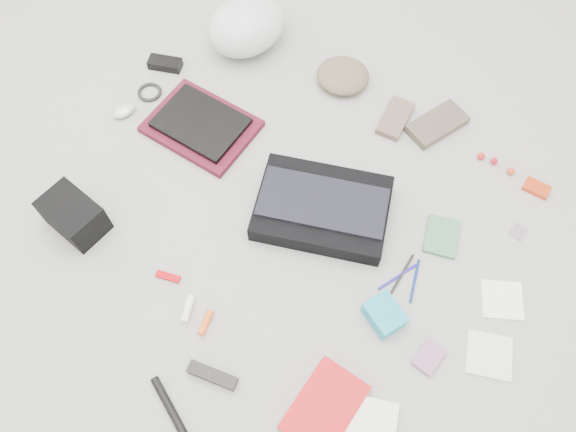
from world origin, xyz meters
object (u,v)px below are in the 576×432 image
Objects in this scene: laptop at (201,123)px; camera_bag at (74,216)px; book_red at (325,407)px; messenger_bag at (322,208)px; bike_helmet at (247,25)px; accordion_wallet at (384,315)px.

camera_bag reaches higher than laptop.
camera_bag is 0.96m from book_red.
messenger_bag reaches higher than book_red.
messenger_bag is 0.79m from bike_helmet.
book_red is at bearing -33.68° from bike_helmet.
book_red is 2.11× the size of accordion_wallet.
laptop is 1.26× the size of book_red.
bike_helmet is 1.70× the size of camera_bag.
bike_helmet is at bearing 102.60° from laptop.
bike_helmet is 0.94m from camera_bag.
messenger_bag is 3.77× the size of accordion_wallet.
camera_bag is 0.79× the size of book_red.
bike_helmet reaches higher than accordion_wallet.
messenger_bag reaches higher than laptop.
bike_helmet is at bearing 170.05° from accordion_wallet.
messenger_bag is at bearing -6.37° from laptop.
bike_helmet reaches higher than laptop.
messenger_bag is 1.78× the size of book_red.
laptop is 0.91m from accordion_wallet.
camera_bag is 1.67× the size of accordion_wallet.
bike_helmet reaches higher than book_red.
book_red is (0.87, -0.56, -0.02)m from laptop.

